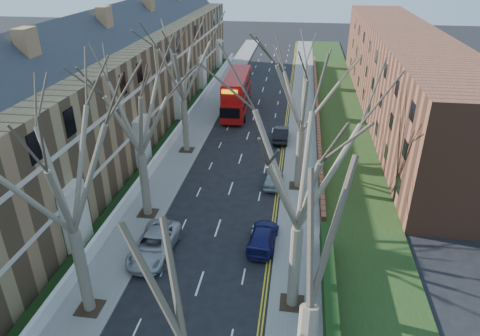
% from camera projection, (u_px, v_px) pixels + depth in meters
% --- Properties ---
extents(pavement_left, '(3.00, 102.00, 0.12)m').
position_uv_depth(pavement_left, '(206.00, 114.00, 53.58)').
color(pavement_left, slate).
rests_on(pavement_left, ground).
extents(pavement_right, '(3.00, 102.00, 0.12)m').
position_uv_depth(pavement_right, '(303.00, 119.00, 52.07)').
color(pavement_right, slate).
rests_on(pavement_right, ground).
extents(terrace_left, '(9.70, 78.00, 13.60)m').
position_uv_depth(terrace_left, '(118.00, 87.00, 45.00)').
color(terrace_left, '#926F4A').
rests_on(terrace_left, ground).
extents(flats_right, '(13.97, 54.00, 10.00)m').
position_uv_depth(flats_right, '(401.00, 74.00, 51.94)').
color(flats_right, brown).
rests_on(flats_right, ground).
extents(front_wall_left, '(0.30, 78.00, 1.00)m').
position_uv_depth(front_wall_left, '(176.00, 133.00, 46.46)').
color(front_wall_left, white).
rests_on(front_wall_left, ground).
extents(grass_verge_right, '(6.00, 102.00, 0.06)m').
position_uv_depth(grass_verge_right, '(341.00, 120.00, 51.46)').
color(grass_verge_right, '#1C3513').
rests_on(grass_verge_right, ground).
extents(tree_left_mid, '(10.50, 10.50, 14.71)m').
position_uv_depth(tree_left_mid, '(58.00, 159.00, 20.10)').
color(tree_left_mid, '#6B5F4C').
rests_on(tree_left_mid, ground).
extents(tree_left_far, '(10.15, 10.15, 14.22)m').
position_uv_depth(tree_left_far, '(135.00, 100.00, 29.08)').
color(tree_left_far, '#6B5F4C').
rests_on(tree_left_far, ground).
extents(tree_left_dist, '(10.50, 10.50, 14.71)m').
position_uv_depth(tree_left_dist, '(181.00, 57.00, 39.53)').
color(tree_left_dist, '#6B5F4C').
rests_on(tree_left_dist, ground).
extents(tree_right_mid, '(10.50, 10.50, 14.71)m').
position_uv_depth(tree_right_mid, '(303.00, 156.00, 20.44)').
color(tree_right_mid, '#6B5F4C').
rests_on(tree_right_mid, ground).
extents(tree_right_far, '(10.15, 10.15, 14.22)m').
position_uv_depth(tree_right_far, '(305.00, 83.00, 32.94)').
color(tree_right_far, '#6B5F4C').
rests_on(tree_right_far, ground).
extents(double_decker_bus, '(3.12, 11.37, 4.71)m').
position_uv_depth(double_decker_bus, '(237.00, 94.00, 53.56)').
color(double_decker_bus, '#A70D0B').
rests_on(double_decker_bus, ground).
extents(car_left_far, '(2.64, 5.46, 1.50)m').
position_uv_depth(car_left_far, '(154.00, 245.00, 28.62)').
color(car_left_far, '#A7A7AD').
rests_on(car_left_far, ground).
extents(car_right_near, '(2.13, 4.59, 1.30)m').
position_uv_depth(car_right_near, '(263.00, 237.00, 29.59)').
color(car_right_near, '#171853').
rests_on(car_right_near, ground).
extents(car_right_mid, '(1.69, 3.82, 1.28)m').
position_uv_depth(car_right_mid, '(273.00, 178.00, 37.25)').
color(car_right_mid, '#999CA2').
rests_on(car_right_mid, ground).
extents(car_right_far, '(1.56, 4.43, 1.46)m').
position_uv_depth(car_right_far, '(281.00, 134.00, 46.06)').
color(car_right_far, black).
rests_on(car_right_far, ground).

